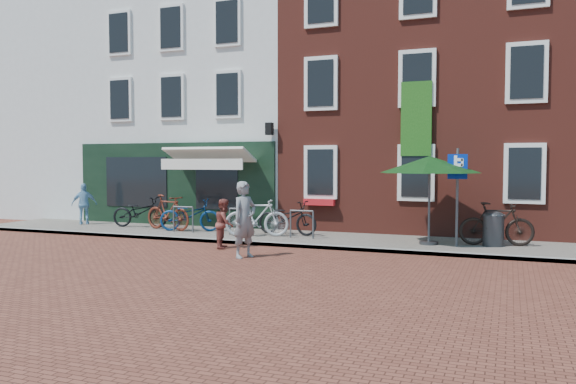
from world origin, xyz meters
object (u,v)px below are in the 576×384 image
at_px(cafe_person, 84,204).
at_px(boy, 224,223).
at_px(litter_bin, 493,227).
at_px(bicycle_2, 190,215).
at_px(bicycle_1, 168,212).
at_px(bicycle_4, 287,218).
at_px(woman, 245,220).
at_px(bicycle_3, 257,217).
at_px(parking_sign, 457,182).
at_px(bicycle_5, 497,224).
at_px(parasol, 430,161).
at_px(bicycle_0, 140,212).

bearing_deg(cafe_person, boy, 121.70).
height_order(litter_bin, bicycle_2, bicycle_2).
height_order(bicycle_1, bicycle_4, bicycle_1).
bearing_deg(boy, bicycle_4, -35.62).
distance_m(woman, bicycle_3, 3.22).
xyz_separation_m(parking_sign, bicycle_5, (0.97, 0.49, -1.12)).
xyz_separation_m(cafe_person, bicycle_3, (7.10, -0.76, -0.15)).
relative_size(parking_sign, bicycle_1, 1.34).
bearing_deg(bicycle_5, bicycle_3, 84.20).
relative_size(woman, cafe_person, 1.27).
bearing_deg(parasol, woman, -140.88).
xyz_separation_m(parasol, cafe_person, (-12.11, 0.57, -1.51)).
xyz_separation_m(bicycle_1, bicycle_3, (3.36, -0.37, 0.00)).
bearing_deg(bicycle_0, bicycle_2, -107.53).
height_order(parking_sign, woman, parking_sign).
bearing_deg(bicycle_3, woman, -178.40).
distance_m(woman, bicycle_5, 6.71).
height_order(parasol, bicycle_1, parasol).
xyz_separation_m(woman, bicycle_2, (-3.60, 3.43, -0.31)).
xyz_separation_m(parasol, boy, (-5.13, -2.02, -1.67)).
height_order(litter_bin, parking_sign, parking_sign).
xyz_separation_m(boy, bicycle_5, (6.84, 2.40, 0.01)).
xyz_separation_m(boy, bicycle_4, (0.82, 2.55, -0.05)).
relative_size(cafe_person, bicycle_5, 0.76).
bearing_deg(bicycle_0, boy, -128.48).
xyz_separation_m(woman, bicycle_0, (-5.75, 3.74, -0.31)).
height_order(parking_sign, cafe_person, parking_sign).
xyz_separation_m(litter_bin, bicycle_5, (0.07, 0.07, 0.07)).
height_order(boy, cafe_person, cafe_person).
height_order(litter_bin, bicycle_1, bicycle_1).
relative_size(bicycle_1, bicycle_3, 1.00).
relative_size(parasol, cafe_person, 1.84).
bearing_deg(bicycle_4, parking_sign, -91.52).
distance_m(litter_bin, parasol, 2.40).
bearing_deg(bicycle_1, bicycle_5, -75.15).
relative_size(boy, bicycle_1, 0.69).
bearing_deg(bicycle_5, bicycle_1, 80.51).
relative_size(parking_sign, boy, 1.93).
bearing_deg(bicycle_1, woman, -113.83).
bearing_deg(bicycle_3, bicycle_2, 63.18).
xyz_separation_m(bicycle_3, bicycle_4, (0.70, 0.72, -0.06)).
bearing_deg(cafe_person, parking_sign, 139.02).
bearing_deg(cafe_person, litter_bin, 140.96).
distance_m(parasol, bicycle_3, 5.28).
distance_m(parasol, bicycle_4, 4.68).
distance_m(parking_sign, cafe_person, 12.90).
relative_size(bicycle_0, bicycle_2, 1.00).
bearing_deg(litter_bin, woman, -147.75).
bearing_deg(bicycle_5, woman, 111.79).
xyz_separation_m(parking_sign, bicycle_1, (-9.10, 0.29, -1.12)).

